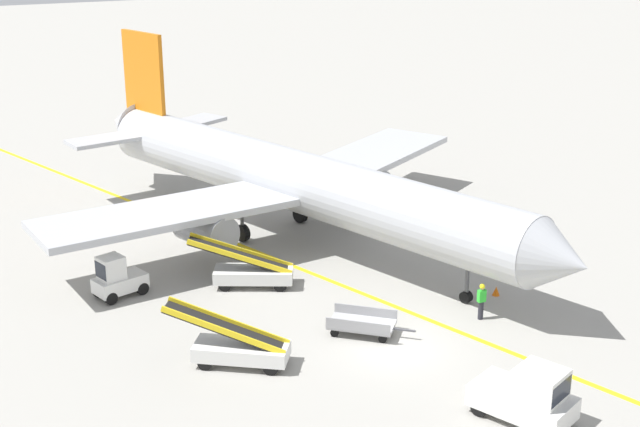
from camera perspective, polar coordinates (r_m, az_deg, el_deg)
The scene contains 16 objects.
ground_plane at distance 37.63m, azimuth 4.77°, elevation -8.54°, with size 300.00×300.00×0.00m, color #9E9B93.
taxi_line_yellow at distance 42.19m, azimuth 3.09°, elevation -5.30°, with size 0.30×80.00×0.01m, color yellow.
airliner at distance 48.26m, azimuth -2.00°, elevation 2.23°, with size 27.58×34.31×10.10m.
pushback_tug at distance 32.92m, azimuth 13.25°, elevation -11.39°, with size 3.19×4.06×2.20m.
baggage_tug_near_wing at distance 42.74m, azimuth -12.94°, elevation -4.10°, with size 2.67×1.94×2.10m.
baggage_tug_by_cargo_door at distance 49.74m, azimuth 7.34°, elevation -0.42°, with size 1.96×2.68×2.10m.
belt_loader_forward_hold at distance 35.96m, azimuth -5.28°, elevation -8.55°, with size 4.84×3.84×2.59m.
belt_loader_aft_hold at distance 43.02m, azimuth -4.47°, elevation -3.71°, with size 5.04×3.33×2.59m.
baggage_cart_loaded at distance 38.41m, azimuth 2.72°, elevation -7.10°, with size 3.36×3.09×0.94m.
ground_crew_marshaller at distance 40.12m, azimuth 10.35°, elevation -5.52°, with size 0.36×0.24×1.70m.
ground_crew_wing_walker at distance 47.23m, azimuth 10.48°, elevation -1.68°, with size 0.36×0.24×1.70m.
safety_cone_nose_left at distance 46.58m, azimuth 10.28°, elevation -2.88°, with size 0.36×0.36×0.44m, color orange.
safety_cone_nose_right at distance 55.57m, azimuth 2.85°, elevation 1.05°, with size 0.36×0.36×0.44m, color orange.
safety_cone_wingtip_left at distance 55.82m, azimuth 1.32°, elevation 1.15°, with size 0.36×0.36×0.44m, color orange.
safety_cone_wingtip_right at distance 42.91m, azimuth 11.28°, elevation -4.91°, with size 0.36×0.36×0.44m, color orange.
safety_cone_tail_area at distance 47.84m, azimuth 8.65°, elevation -2.19°, with size 0.36×0.36×0.44m, color orange.
Camera 1 is at (-17.20, -28.57, 17.41)m, focal length 49.69 mm.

